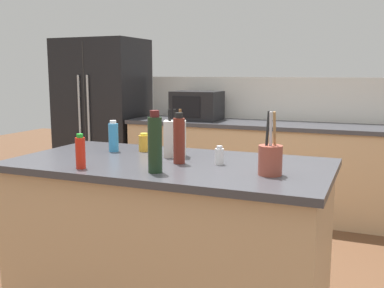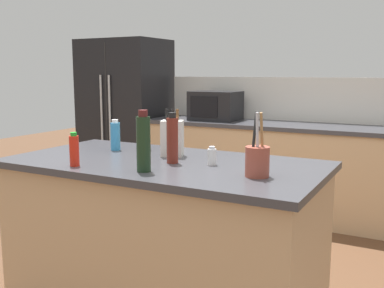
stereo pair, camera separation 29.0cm
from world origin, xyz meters
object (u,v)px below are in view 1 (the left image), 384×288
object	(u,v)px
knife_block	(175,138)
vinegar_bottle	(179,140)
dish_soap_bottle	(113,137)
refrigerator	(103,117)
microwave	(197,106)
salt_shaker	(219,156)
utensil_crock	(270,159)
hot_sauce_bottle	(80,152)
honey_jar	(144,143)
wine_bottle	(155,144)

from	to	relation	value
knife_block	vinegar_bottle	bearing A→B (deg)	-79.37
knife_block	dish_soap_bottle	world-z (taller)	knife_block
refrigerator	microwave	xyz separation A→B (m)	(1.24, -0.05, 0.18)
salt_shaker	utensil_crock	bearing A→B (deg)	-24.79
hot_sauce_bottle	honey_jar	size ratio (longest dim) A/B	1.57
microwave	utensil_crock	size ratio (longest dim) A/B	1.58
hot_sauce_bottle	honey_jar	world-z (taller)	hot_sauce_bottle
refrigerator	honey_jar	xyz separation A→B (m)	(1.65, -2.01, 0.08)
microwave	honey_jar	world-z (taller)	microwave
microwave	knife_block	xyz separation A→B (m)	(0.68, -2.05, -0.04)
refrigerator	wine_bottle	bearing A→B (deg)	-51.74
vinegar_bottle	microwave	bearing A→B (deg)	109.41
utensil_crock	vinegar_bottle	size ratio (longest dim) A/B	1.11
dish_soap_bottle	vinegar_bottle	bearing A→B (deg)	-19.01
vinegar_bottle	hot_sauce_bottle	size ratio (longest dim) A/B	1.54
vinegar_bottle	hot_sauce_bottle	distance (m)	0.54
microwave	dish_soap_bottle	distance (m)	2.05
refrigerator	microwave	bearing A→B (deg)	-2.38
hot_sauce_bottle	dish_soap_bottle	bearing A→B (deg)	103.20
vinegar_bottle	wine_bottle	xyz separation A→B (m)	(-0.02, -0.26, 0.02)
refrigerator	honey_jar	size ratio (longest dim) A/B	15.41
utensil_crock	vinegar_bottle	bearing A→B (deg)	170.33
vinegar_bottle	refrigerator	bearing A→B (deg)	131.56
refrigerator	honey_jar	bearing A→B (deg)	-50.59
refrigerator	wine_bottle	size ratio (longest dim) A/B	5.73
salt_shaker	refrigerator	bearing A→B (deg)	135.23
utensil_crock	salt_shaker	size ratio (longest dim) A/B	3.04
knife_block	honey_jar	xyz separation A→B (m)	(-0.26, 0.09, -0.06)
salt_shaker	wine_bottle	bearing A→B (deg)	-127.09
vinegar_bottle	honey_jar	bearing A→B (deg)	143.71
refrigerator	dish_soap_bottle	distance (m)	2.56
knife_block	utensil_crock	bearing A→B (deg)	-43.13
refrigerator	salt_shaker	size ratio (longest dim) A/B	17.40
utensil_crock	salt_shaker	distance (m)	0.35
vinegar_bottle	salt_shaker	world-z (taller)	vinegar_bottle
wine_bottle	refrigerator	bearing A→B (deg)	128.26
refrigerator	wine_bottle	world-z (taller)	refrigerator
knife_block	salt_shaker	bearing A→B (deg)	-41.14
hot_sauce_bottle	salt_shaker	xyz separation A→B (m)	(0.65, 0.38, -0.04)
microwave	salt_shaker	distance (m)	2.40
knife_block	hot_sauce_bottle	world-z (taller)	knife_block
utensil_crock	hot_sauce_bottle	distance (m)	1.00
salt_shaker	vinegar_bottle	bearing A→B (deg)	-165.98
honey_jar	utensil_crock	bearing A→B (deg)	-21.84
dish_soap_bottle	honey_jar	bearing A→B (deg)	25.22
vinegar_bottle	salt_shaker	distance (m)	0.24
utensil_crock	dish_soap_bottle	world-z (taller)	utensil_crock
wine_bottle	honey_jar	distance (m)	0.65
utensil_crock	vinegar_bottle	xyz separation A→B (m)	(-0.54, 0.09, 0.05)
wine_bottle	dish_soap_bottle	distance (m)	0.70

